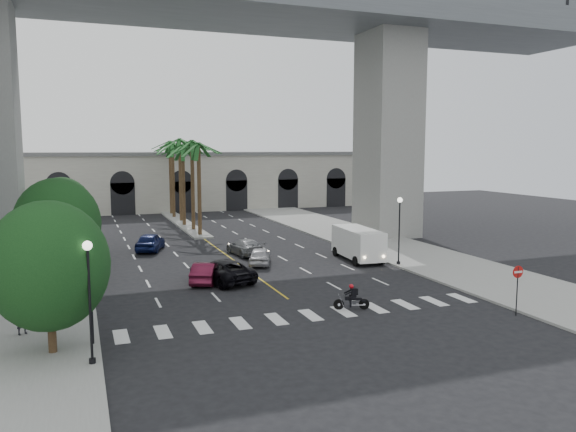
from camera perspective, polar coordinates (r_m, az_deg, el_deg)
The scene contains 30 objects.
ground at distance 32.57m, azimuth 1.28°, elevation -9.32°, with size 140.00×140.00×0.00m, color black.
sidewalk_left at distance 45.05m, azimuth -24.49°, elevation -5.27°, with size 8.00×100.00×0.15m, color gray.
sidewalk_right at distance 52.24m, azimuth 10.48°, elevation -3.14°, with size 8.00×100.00×0.15m, color gray.
median at distance 68.61m, azimuth -10.61°, elevation -0.73°, with size 2.00×24.00×0.20m, color gray.
pier_building at distance 84.95m, azimuth -12.68°, elevation 3.50°, with size 71.00×10.50×8.50m.
bridge at distance 54.01m, azimuth -4.23°, elevation 16.94°, with size 75.00×13.00×26.00m.
palm_a at distance 58.19m, azimuth -9.08°, elevation 6.84°, with size 3.20×3.20×10.30m.
palm_b at distance 62.13m, azimuth -9.74°, elevation 7.08°, with size 3.20×3.20×10.60m.
palm_c at distance 66.01m, azimuth -10.65°, elevation 6.65°, with size 3.20×3.20×10.10m.
palm_d at distance 70.01m, azimuth -10.95°, elevation 7.25°, with size 3.20×3.20×10.90m.
palm_e at distance 73.92m, azimuth -11.66°, elevation 6.86°, with size 3.20×3.20×10.40m.
palm_f at distance 77.92m, azimuth -11.91°, elevation 7.05°, with size 3.20×3.20×10.70m.
street_tree_near at distance 26.54m, azimuth -23.16°, elevation -4.69°, with size 5.20×5.20×6.89m.
street_tree_mid at distance 39.34m, azimuth -22.37°, elevation -0.75°, with size 5.44×5.44×7.21m.
street_tree_far at distance 51.29m, azimuth -21.96°, elevation 0.60°, with size 5.04×5.04×6.68m.
lamp_post_left_near at distance 24.73m, azimuth -19.53°, elevation -7.26°, with size 0.40×0.40×5.35m.
lamp_post_left_far at distance 45.40m, azimuth -20.07°, elevation -0.94°, with size 0.40×0.40×5.35m.
lamp_post_right at distance 44.00m, azimuth 11.24°, elevation -0.89°, with size 0.40×0.40×5.35m.
traffic_signal_near at distance 27.32m, azimuth -19.37°, elevation -7.45°, with size 0.25×0.18×3.65m.
traffic_signal_far at distance 31.22m, azimuth -19.54°, elevation -5.68°, with size 0.25×0.18×3.65m.
motorcycle_rider at distance 32.29m, azimuth 6.58°, elevation -8.27°, with size 1.98×0.79×1.47m.
car_a at distance 44.21m, azimuth -2.88°, elevation -4.06°, with size 1.62×4.03×1.37m, color #AFAEB3.
car_b at distance 38.74m, azimuth -8.38°, elevation -5.68°, with size 1.49×4.27×1.41m, color #571127.
car_c at distance 38.75m, azimuth -6.75°, elevation -5.53°, with size 2.60×5.63×1.57m, color black.
car_d at distance 48.12m, azimuth -4.39°, elevation -3.16°, with size 1.95×4.79×1.39m, color slate.
car_e at distance 51.39m, azimuth -13.83°, elevation -2.56°, with size 1.92×4.78×1.63m, color #101A4D.
cargo_van at distance 45.97m, azimuth 7.15°, elevation -2.72°, with size 2.80×6.23×2.59m.
pedestrian_a at distance 30.35m, azimuth -25.42°, elevation -9.27°, with size 0.61×0.40×1.69m, color black.
pedestrian_b at distance 33.63m, azimuth -21.38°, elevation -7.61°, with size 0.77×0.60×1.59m, color black.
do_not_enter_sign at distance 33.08m, azimuth 22.29°, elevation -5.99°, with size 0.68×0.06×2.77m.
Camera 1 is at (-11.65, -29.01, 9.12)m, focal length 35.00 mm.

